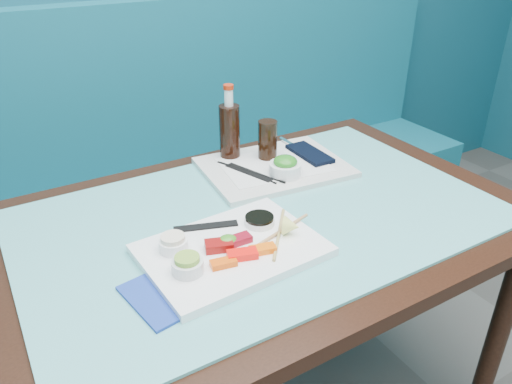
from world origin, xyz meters
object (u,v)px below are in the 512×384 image
booth_bench (159,204)px  cola_bottle_body (230,134)px  seaweed_bowl (285,169)px  dining_table (262,243)px  cola_glass (268,140)px  blue_napkin (171,291)px  serving_tray (274,167)px  sashimi_plate (232,250)px

booth_bench → cola_bottle_body: booth_bench is taller
seaweed_bowl → cola_bottle_body: 0.22m
dining_table → seaweed_bowl: seaweed_bowl is taller
cola_glass → cola_bottle_body: bearing=142.2°
booth_bench → dining_table: booth_bench is taller
cola_bottle_body → booth_bench: bearing=99.9°
blue_napkin → dining_table: bearing=27.8°
booth_bench → seaweed_bowl: 0.84m
cola_glass → cola_bottle_body: cola_bottle_body is taller
dining_table → serving_tray: bearing=50.6°
serving_tray → dining_table: bearing=-124.0°
sashimi_plate → seaweed_bowl: (0.31, 0.25, 0.02)m
serving_tray → cola_bottle_body: size_ratio=2.33×
seaweed_bowl → serving_tray: bearing=82.4°
cola_glass → cola_bottle_body: (-0.09, 0.07, 0.01)m
blue_napkin → booth_bench: bearing=72.2°
dining_table → serving_tray: 0.29m
seaweed_bowl → cola_glass: bearing=81.3°
cola_glass → blue_napkin: cola_glass is taller
booth_bench → sashimi_plate: (-0.15, -0.95, 0.39)m
sashimi_plate → cola_glass: cola_glass is taller
sashimi_plate → cola_glass: (0.33, 0.38, 0.07)m
serving_tray → cola_glass: bearing=85.2°
seaweed_bowl → sashimi_plate: bearing=-141.6°
cola_bottle_body → blue_napkin: bearing=-129.1°
sashimi_plate → seaweed_bowl: 0.40m
blue_napkin → cola_bottle_body: bearing=50.9°
booth_bench → blue_napkin: bearing=-107.8°
serving_tray → blue_napkin: bearing=-137.1°
serving_tray → seaweed_bowl: size_ratio=4.49×
seaweed_bowl → blue_napkin: size_ratio=0.56×
booth_bench → cola_glass: bearing=-72.4°
dining_table → blue_napkin: 0.38m
booth_bench → seaweed_bowl: (0.16, -0.70, 0.42)m
cola_bottle_body → cola_glass: bearing=-37.8°
dining_table → cola_glass: cola_glass is taller
cola_bottle_body → blue_napkin: cola_bottle_body is taller
seaweed_bowl → cola_glass: (0.02, 0.13, 0.04)m
booth_bench → cola_glass: size_ratio=24.42×
dining_table → serving_tray: size_ratio=3.27×
sashimi_plate → cola_bottle_body: 0.52m
cola_bottle_body → serving_tray: bearing=-56.6°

